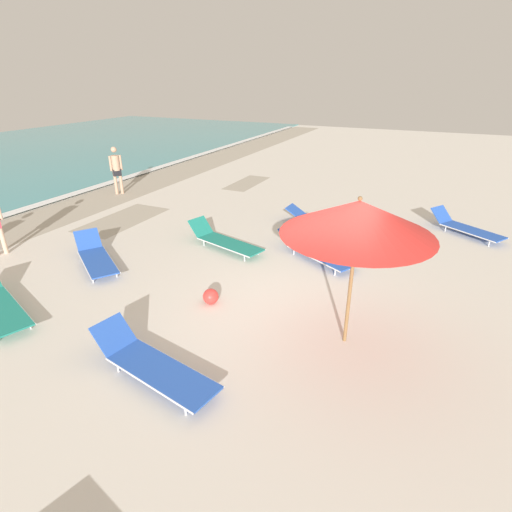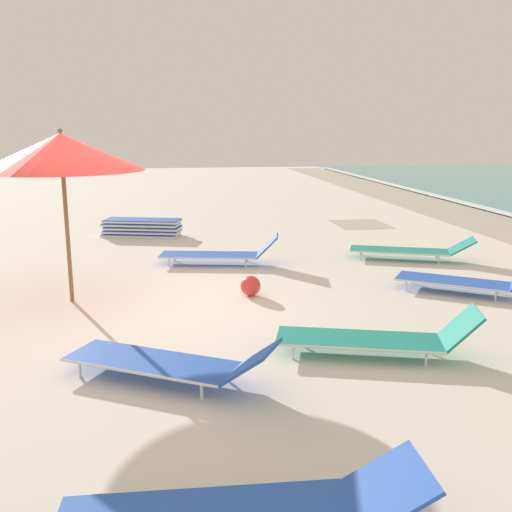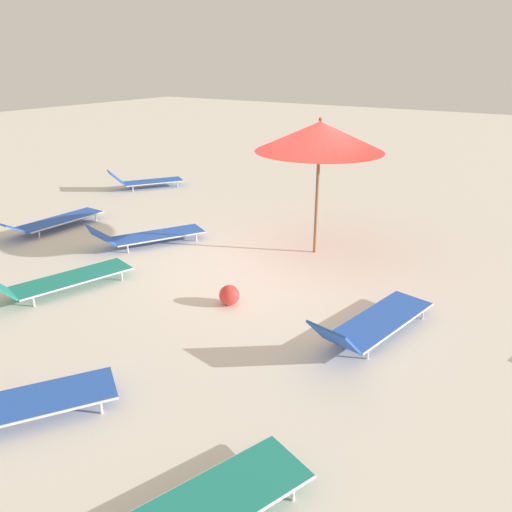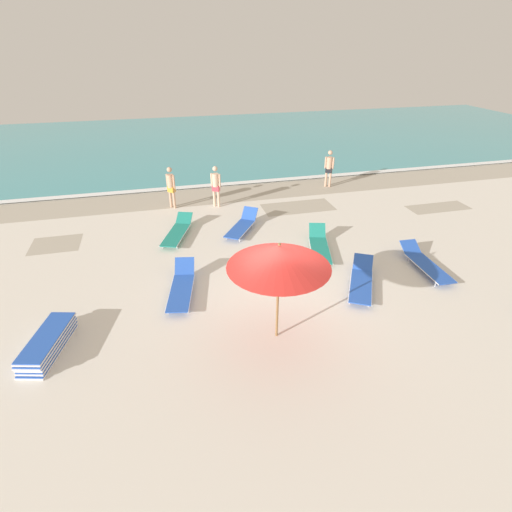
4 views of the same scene
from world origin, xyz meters
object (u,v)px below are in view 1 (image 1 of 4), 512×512
at_px(sun_lounger_mid_beach_solo, 96,257).
at_px(sun_lounger_mid_beach_pair_b, 224,240).
at_px(sun_lounger_near_water_left, 315,251).
at_px(beach_ball, 211,296).
at_px(beach_umbrella, 358,218).
at_px(sun_lounger_beside_umbrella, 324,219).
at_px(beachgoer_strolling_adult, 116,168).
at_px(sun_lounger_mid_beach_pair_a, 152,364).
at_px(sun_lounger_under_umbrella, 465,227).

xyz_separation_m(sun_lounger_mid_beach_solo, sun_lounger_mid_beach_pair_b, (2.19, -2.27, -0.00)).
height_order(sun_lounger_near_water_left, beach_ball, sun_lounger_near_water_left).
relative_size(beach_umbrella, sun_lounger_beside_umbrella, 1.08).
relative_size(sun_lounger_beside_umbrella, beachgoer_strolling_adult, 1.34).
bearing_deg(sun_lounger_mid_beach_pair_a, beach_ball, 18.62).
xyz_separation_m(sun_lounger_under_umbrella, sun_lounger_mid_beach_pair_b, (-3.74, 5.74, -0.00)).
xyz_separation_m(sun_lounger_near_water_left, sun_lounger_mid_beach_solo, (-2.54, 4.62, 0.01)).
relative_size(sun_lounger_beside_umbrella, sun_lounger_mid_beach_pair_a, 1.02).
height_order(sun_lounger_near_water_left, sun_lounger_mid_beach_solo, sun_lounger_mid_beach_solo).
height_order(beachgoer_strolling_adult, beach_ball, beachgoer_strolling_adult).
relative_size(sun_lounger_beside_umbrella, sun_lounger_mid_beach_pair_b, 1.01).
height_order(sun_lounger_under_umbrella, sun_lounger_mid_beach_solo, sun_lounger_mid_beach_solo).
bearing_deg(sun_lounger_mid_beach_solo, sun_lounger_under_umbrella, -19.61).
bearing_deg(sun_lounger_near_water_left, sun_lounger_mid_beach_pair_b, 127.59).
relative_size(sun_lounger_under_umbrella, beachgoer_strolling_adult, 1.16).
height_order(sun_lounger_beside_umbrella, sun_lounger_mid_beach_pair_a, sun_lounger_mid_beach_pair_a).
height_order(sun_lounger_beside_umbrella, beach_ball, sun_lounger_beside_umbrella).
relative_size(beach_umbrella, sun_lounger_mid_beach_pair_a, 1.09).
bearing_deg(sun_lounger_under_umbrella, sun_lounger_mid_beach_pair_a, -173.51).
bearing_deg(sun_lounger_beside_umbrella, sun_lounger_mid_beach_solo, 142.34).
relative_size(sun_lounger_near_water_left, beach_ball, 7.18).
bearing_deg(sun_lounger_beside_umbrella, beachgoer_strolling_adult, 91.27).
relative_size(sun_lounger_mid_beach_pair_b, beach_ball, 7.38).
height_order(sun_lounger_under_umbrella, sun_lounger_beside_umbrella, sun_lounger_under_umbrella).
distance_m(sun_lounger_under_umbrella, sun_lounger_mid_beach_solo, 9.97).
bearing_deg(sun_lounger_beside_umbrella, sun_lounger_near_water_left, -167.14).
bearing_deg(sun_lounger_under_umbrella, beachgoer_strolling_adult, 127.48).
distance_m(sun_lounger_near_water_left, beach_ball, 3.17).
xyz_separation_m(beach_umbrella, sun_lounger_mid_beach_pair_b, (2.67, 3.82, -2.00)).
relative_size(sun_lounger_under_umbrella, sun_lounger_mid_beach_solo, 0.99).
bearing_deg(beach_ball, sun_lounger_mid_beach_pair_a, -172.77).
relative_size(sun_lounger_beside_umbrella, beach_ball, 7.48).
xyz_separation_m(sun_lounger_under_umbrella, beachgoer_strolling_adult, (-0.81, 11.93, 0.78)).
xyz_separation_m(sun_lounger_mid_beach_pair_a, beach_ball, (2.18, 0.28, -0.06)).
xyz_separation_m(sun_lounger_mid_beach_pair_a, beachgoer_strolling_adult, (7.68, 7.58, 0.79)).
bearing_deg(beach_umbrella, sun_lounger_mid_beach_pair_a, 130.67).
distance_m(sun_lounger_near_water_left, sun_lounger_mid_beach_solo, 5.27).
xyz_separation_m(beachgoer_strolling_adult, beach_ball, (-5.50, -7.30, -0.84)).
height_order(sun_lounger_under_umbrella, beachgoer_strolling_adult, beachgoer_strolling_adult).
bearing_deg(beach_ball, beach_umbrella, -92.02).
distance_m(beach_umbrella, sun_lounger_mid_beach_solo, 6.43).
bearing_deg(beach_ball, sun_lounger_beside_umbrella, -8.32).
xyz_separation_m(sun_lounger_mid_beach_solo, beach_ball, (-0.38, -3.39, -0.06)).
bearing_deg(beach_ball, sun_lounger_near_water_left, -22.94).
height_order(beach_umbrella, sun_lounger_beside_umbrella, beach_umbrella).
xyz_separation_m(beach_umbrella, sun_lounger_under_umbrella, (6.41, -1.92, -2.00)).
relative_size(sun_lounger_under_umbrella, beach_ball, 6.49).
bearing_deg(sun_lounger_mid_beach_solo, beach_ball, -62.52).
bearing_deg(sun_lounger_mid_beach_solo, beachgoer_strolling_adult, 71.25).
height_order(sun_lounger_mid_beach_pair_a, beach_ball, sun_lounger_mid_beach_pair_a).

